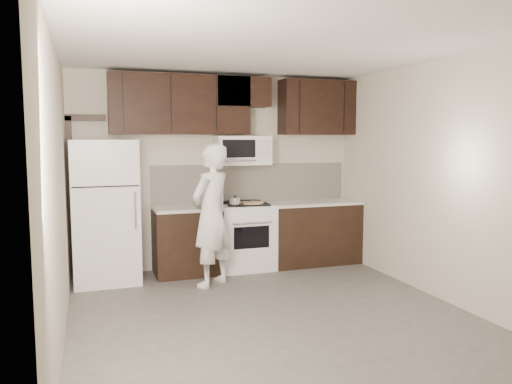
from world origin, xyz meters
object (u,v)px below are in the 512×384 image
refrigerator (106,212)px  stove (245,236)px  microwave (242,150)px  person (211,215)px

refrigerator → stove: bearing=1.5°
microwave → refrigerator: 2.00m
refrigerator → person: (1.22, -0.59, -0.02)m
stove → microwave: bearing=90.1°
microwave → person: 1.25m
stove → refrigerator: 1.90m
stove → refrigerator: (-1.85, -0.05, 0.44)m
refrigerator → microwave: bearing=5.1°
stove → refrigerator: refrigerator is taller
stove → person: (-0.63, -0.64, 0.42)m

